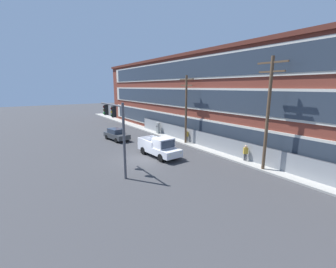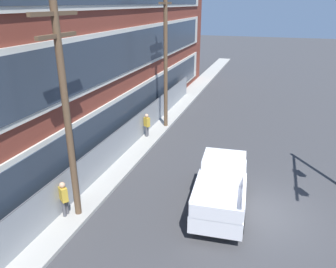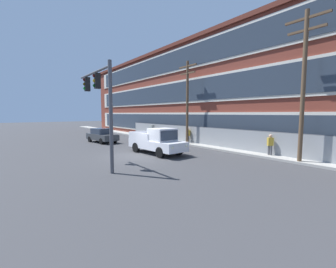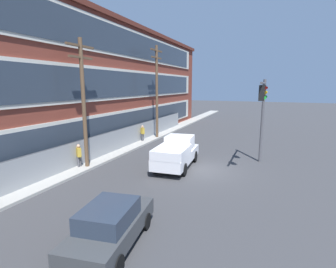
{
  "view_description": "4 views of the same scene",
  "coord_description": "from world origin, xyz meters",
  "px_view_note": "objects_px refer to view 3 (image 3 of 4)",
  "views": [
    {
      "loc": [
        19.15,
        -9.82,
        7.1
      ],
      "look_at": [
        1.4,
        2.07,
        2.59
      ],
      "focal_mm": 24.0,
      "sensor_mm": 36.0,
      "label": 1
    },
    {
      "loc": [
        -12.28,
        0.35,
        8.28
      ],
      "look_at": [
        1.58,
        4.79,
        2.43
      ],
      "focal_mm": 35.0,
      "sensor_mm": 36.0,
      "label": 2
    },
    {
      "loc": [
        14.77,
        -8.04,
        3.21
      ],
      "look_at": [
        1.01,
        2.26,
        1.63
      ],
      "focal_mm": 24.0,
      "sensor_mm": 36.0,
      "label": 3
    },
    {
      "loc": [
        -16.29,
        -4.04,
        5.53
      ],
      "look_at": [
        2.69,
        3.6,
        1.72
      ],
      "focal_mm": 28.0,
      "sensor_mm": 36.0,
      "label": 4
    }
  ],
  "objects_px": {
    "traffic_signal_mast": "(101,96)",
    "sedan_dark_grey": "(102,135)",
    "pickup_truck_white": "(158,142)",
    "pedestrian_by_fence": "(188,135)",
    "utility_pole_near_corner": "(187,99)",
    "electrical_cabinet": "(152,132)",
    "pedestrian_near_cabinet": "(270,144)",
    "utility_pole_midblock": "(304,81)"
  },
  "relations": [
    {
      "from": "utility_pole_midblock",
      "to": "utility_pole_near_corner",
      "type": "bearing_deg",
      "value": 178.92
    },
    {
      "from": "utility_pole_midblock",
      "to": "pedestrian_near_cabinet",
      "type": "bearing_deg",
      "value": 166.56
    },
    {
      "from": "sedan_dark_grey",
      "to": "utility_pole_midblock",
      "type": "distance_m",
      "value": 19.43
    },
    {
      "from": "utility_pole_near_corner",
      "to": "traffic_signal_mast",
      "type": "bearing_deg",
      "value": -66.72
    },
    {
      "from": "utility_pole_midblock",
      "to": "electrical_cabinet",
      "type": "relative_size",
      "value": 5.4
    },
    {
      "from": "pickup_truck_white",
      "to": "pedestrian_near_cabinet",
      "type": "bearing_deg",
      "value": 43.74
    },
    {
      "from": "pedestrian_near_cabinet",
      "to": "traffic_signal_mast",
      "type": "bearing_deg",
      "value": -110.5
    },
    {
      "from": "pickup_truck_white",
      "to": "pedestrian_by_fence",
      "type": "height_order",
      "value": "pickup_truck_white"
    },
    {
      "from": "pedestrian_by_fence",
      "to": "sedan_dark_grey",
      "type": "bearing_deg",
      "value": -133.33
    },
    {
      "from": "traffic_signal_mast",
      "to": "pedestrian_near_cabinet",
      "type": "relative_size",
      "value": 3.52
    },
    {
      "from": "pickup_truck_white",
      "to": "sedan_dark_grey",
      "type": "height_order",
      "value": "pickup_truck_white"
    },
    {
      "from": "traffic_signal_mast",
      "to": "utility_pole_midblock",
      "type": "distance_m",
      "value": 12.38
    },
    {
      "from": "pickup_truck_white",
      "to": "pedestrian_near_cabinet",
      "type": "xyz_separation_m",
      "value": [
        6.09,
        5.83,
        0.01
      ]
    },
    {
      "from": "traffic_signal_mast",
      "to": "pedestrian_by_fence",
      "type": "bearing_deg",
      "value": 113.72
    },
    {
      "from": "traffic_signal_mast",
      "to": "pickup_truck_white",
      "type": "relative_size",
      "value": 1.09
    },
    {
      "from": "pickup_truck_white",
      "to": "pedestrian_by_fence",
      "type": "relative_size",
      "value": 3.23
    },
    {
      "from": "pickup_truck_white",
      "to": "utility_pole_midblock",
      "type": "height_order",
      "value": "utility_pole_midblock"
    },
    {
      "from": "pedestrian_near_cabinet",
      "to": "sedan_dark_grey",
      "type": "bearing_deg",
      "value": -156.28
    },
    {
      "from": "pickup_truck_white",
      "to": "utility_pole_midblock",
      "type": "xyz_separation_m",
      "value": [
        8.36,
        5.29,
        4.27
      ]
    },
    {
      "from": "sedan_dark_grey",
      "to": "electrical_cabinet",
      "type": "height_order",
      "value": "electrical_cabinet"
    },
    {
      "from": "traffic_signal_mast",
      "to": "sedan_dark_grey",
      "type": "xyz_separation_m",
      "value": [
        -11.42,
        4.24,
        -3.4
      ]
    },
    {
      "from": "pickup_truck_white",
      "to": "utility_pole_midblock",
      "type": "bearing_deg",
      "value": 32.32
    },
    {
      "from": "pedestrian_by_fence",
      "to": "traffic_signal_mast",
      "type": "bearing_deg",
      "value": -66.28
    },
    {
      "from": "pickup_truck_white",
      "to": "traffic_signal_mast",
      "type": "bearing_deg",
      "value": -69.62
    },
    {
      "from": "utility_pole_midblock",
      "to": "pedestrian_by_fence",
      "type": "height_order",
      "value": "utility_pole_midblock"
    },
    {
      "from": "electrical_cabinet",
      "to": "pedestrian_near_cabinet",
      "type": "relative_size",
      "value": 1.04
    },
    {
      "from": "utility_pole_near_corner",
      "to": "pedestrian_by_fence",
      "type": "relative_size",
      "value": 5.0
    },
    {
      "from": "traffic_signal_mast",
      "to": "utility_pole_near_corner",
      "type": "distance_m",
      "value": 11.71
    },
    {
      "from": "pickup_truck_white",
      "to": "utility_pole_near_corner",
      "type": "xyz_separation_m",
      "value": [
        -2.67,
        5.5,
        3.73
      ]
    },
    {
      "from": "pickup_truck_white",
      "to": "utility_pole_near_corner",
      "type": "height_order",
      "value": "utility_pole_near_corner"
    },
    {
      "from": "traffic_signal_mast",
      "to": "utility_pole_midblock",
      "type": "height_order",
      "value": "utility_pole_midblock"
    },
    {
      "from": "utility_pole_near_corner",
      "to": "electrical_cabinet",
      "type": "relative_size",
      "value": 4.82
    },
    {
      "from": "sedan_dark_grey",
      "to": "utility_pole_near_corner",
      "type": "bearing_deg",
      "value": 43.74
    },
    {
      "from": "pedestrian_near_cabinet",
      "to": "utility_pole_midblock",
      "type": "bearing_deg",
      "value": -13.44
    },
    {
      "from": "utility_pole_near_corner",
      "to": "electrical_cabinet",
      "type": "distance_m",
      "value": 7.98
    },
    {
      "from": "traffic_signal_mast",
      "to": "pedestrian_near_cabinet",
      "type": "height_order",
      "value": "traffic_signal_mast"
    },
    {
      "from": "pickup_truck_white",
      "to": "pedestrian_near_cabinet",
      "type": "height_order",
      "value": "pickup_truck_white"
    },
    {
      "from": "electrical_cabinet",
      "to": "pedestrian_by_fence",
      "type": "relative_size",
      "value": 1.04
    },
    {
      "from": "traffic_signal_mast",
      "to": "electrical_cabinet",
      "type": "distance_m",
      "value": 16.3
    },
    {
      "from": "utility_pole_near_corner",
      "to": "pedestrian_near_cabinet",
      "type": "bearing_deg",
      "value": 2.18
    },
    {
      "from": "utility_pole_near_corner",
      "to": "utility_pole_midblock",
      "type": "distance_m",
      "value": 11.05
    },
    {
      "from": "pickup_truck_white",
      "to": "sedan_dark_grey",
      "type": "relative_size",
      "value": 1.23
    }
  ]
}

